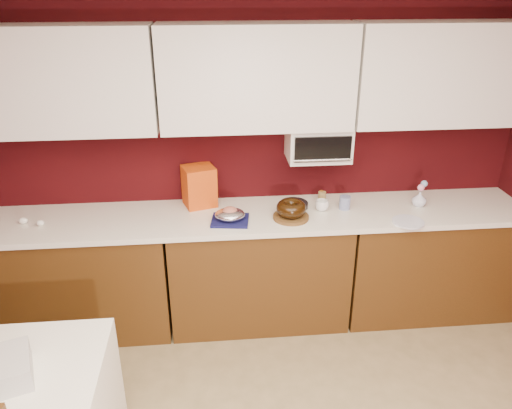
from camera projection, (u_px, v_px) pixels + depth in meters
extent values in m
cube|color=#350709|center=(255.00, 154.00, 3.76)|extent=(4.00, 0.02, 2.50)
cube|color=#4C2D0F|center=(80.00, 278.00, 3.71)|extent=(1.31, 0.58, 0.86)
cube|color=#4C2D0F|center=(258.00, 269.00, 3.82)|extent=(1.31, 0.58, 0.86)
cube|color=#4C2D0F|center=(426.00, 260.00, 3.94)|extent=(1.31, 0.58, 0.86)
cube|color=white|center=(259.00, 216.00, 3.63)|extent=(4.00, 0.62, 0.04)
cube|color=white|center=(53.00, 81.00, 3.25)|extent=(1.31, 0.33, 0.70)
cube|color=white|center=(257.00, 78.00, 3.36)|extent=(1.31, 0.33, 0.70)
cube|color=white|center=(447.00, 74.00, 3.48)|extent=(1.31, 0.33, 0.70)
cube|color=white|center=(318.00, 142.00, 3.62)|extent=(0.45, 0.30, 0.25)
cube|color=black|center=(323.00, 149.00, 3.47)|extent=(0.40, 0.02, 0.18)
cylinder|color=silver|center=(323.00, 160.00, 3.49)|extent=(0.42, 0.02, 0.02)
cylinder|color=brown|center=(291.00, 217.00, 3.55)|extent=(0.32, 0.32, 0.02)
torus|color=black|center=(291.00, 208.00, 3.52)|extent=(0.25, 0.25, 0.09)
cube|color=#121345|center=(230.00, 220.00, 3.50)|extent=(0.28, 0.25, 0.02)
ellipsoid|color=silver|center=(230.00, 215.00, 3.48)|extent=(0.25, 0.23, 0.08)
ellipsoid|color=#C16C58|center=(230.00, 211.00, 3.47)|extent=(0.13, 0.12, 0.07)
cube|color=#B6260C|center=(199.00, 186.00, 3.70)|extent=(0.27, 0.26, 0.30)
cylinder|color=black|center=(294.00, 205.00, 3.72)|extent=(0.27, 0.27, 0.04)
imported|color=white|center=(322.00, 204.00, 3.66)|extent=(0.10, 0.10, 0.10)
cylinder|color=navy|center=(345.00, 203.00, 3.68)|extent=(0.10, 0.10, 0.10)
imported|color=silver|center=(419.00, 198.00, 3.72)|extent=(0.11, 0.11, 0.13)
sphere|color=pink|center=(421.00, 188.00, 3.69)|extent=(0.05, 0.05, 0.05)
sphere|color=#86A5D6|center=(424.00, 184.00, 3.70)|extent=(0.05, 0.05, 0.05)
cylinder|color=white|center=(408.00, 222.00, 3.49)|extent=(0.29, 0.29, 0.01)
cylinder|color=#95541B|center=(321.00, 196.00, 3.81)|extent=(0.03, 0.03, 0.09)
cylinder|color=olive|center=(322.00, 197.00, 3.79)|extent=(0.06, 0.06, 0.09)
ellipsoid|color=white|center=(23.00, 221.00, 3.47)|extent=(0.06, 0.05, 0.05)
ellipsoid|color=white|center=(40.00, 223.00, 3.44)|extent=(0.06, 0.05, 0.04)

